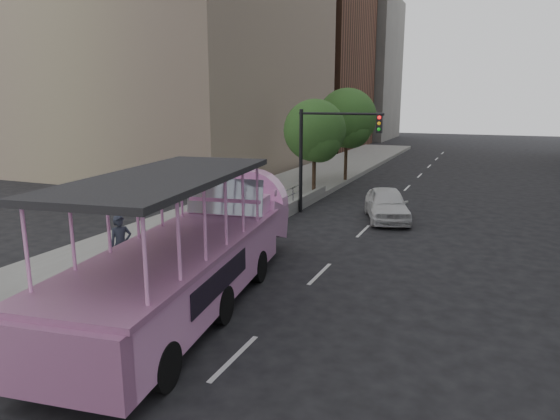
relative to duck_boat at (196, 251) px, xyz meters
The scene contains 13 objects.
ground 2.21m from the duck_boat, 20.81° to the right, with size 160.00×160.00×0.00m, color black.
sidewalk 10.37m from the duck_boat, 113.97° to the left, with size 5.50×80.00×0.30m, color gray.
kerb_wall 2.30m from the duck_boat, 137.84° to the left, with size 0.24×30.00×0.36m, color #9B9B96.
guardrail 2.11m from the duck_boat, 137.84° to the left, with size 0.07×22.00×0.71m.
duck_boat is the anchor object (origin of this frame).
car 12.35m from the duck_boat, 75.59° to the left, with size 1.83×4.53×1.54m, color silver.
pedestrian_near 2.94m from the duck_boat, behind, with size 0.68×0.45×1.86m, color #272C3A.
parking_sign 3.49m from the duck_boat, 107.15° to the left, with size 0.24×0.52×2.47m.
traffic_signal 12.08m from the duck_boat, 90.65° to the left, with size 4.20×0.32×5.20m.
street_tree_near 15.61m from the duck_boat, 96.45° to the left, with size 3.52×3.52×5.72m.
street_tree_far 21.58m from the duck_boat, 94.11° to the left, with size 3.97×3.97×6.45m.
midrise_brick 51.49m from the duck_boat, 109.12° to the left, with size 18.00×16.00×26.00m, color brown.
midrise_stone_b 65.59m from the duck_boat, 102.82° to the left, with size 16.00×14.00×20.00m, color slate.
Camera 1 is at (5.91, -10.95, 5.63)m, focal length 32.00 mm.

